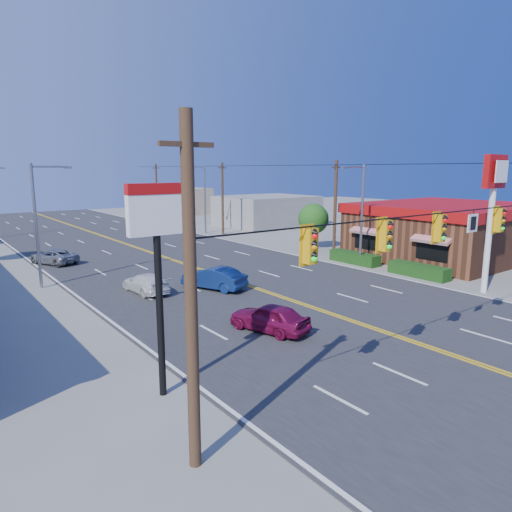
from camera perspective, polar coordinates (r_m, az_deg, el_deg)
ground at (r=21.11m, az=22.69°, el=-11.29°), size 160.00×160.00×0.00m
road at (r=35.03m, az=-6.66°, el=-1.81°), size 20.00×120.00×0.06m
signal_span at (r=19.77m, az=23.54°, el=1.90°), size 24.32×0.34×9.00m
kfc at (r=43.23m, az=22.68°, el=2.98°), size 16.30×12.40×4.70m
kfc_pylon at (r=31.33m, az=27.48°, el=6.68°), size 2.20×0.36×8.50m
pizza_hut_sign at (r=15.10m, az=-12.25°, el=1.20°), size 1.90×0.30×6.85m
streetlight_se at (r=36.72m, az=12.92°, el=5.65°), size 2.55×0.25×8.00m
streetlight_ne at (r=55.27m, az=-6.58°, el=7.49°), size 2.55×0.25×8.00m
streetlight_sw at (r=32.34m, az=-25.49°, el=4.21°), size 2.55×0.25×8.00m
utility_pole_near at (r=40.44m, az=9.85°, el=5.77°), size 0.28×0.28×8.40m
utility_pole_mid at (r=54.33m, az=-4.21°, el=7.15°), size 0.28×0.28×8.40m
utility_pole_far at (r=70.11m, az=-12.30°, el=7.75°), size 0.28×0.28×8.40m
tree_kfc_rear at (r=44.28m, az=7.18°, el=4.62°), size 2.94×2.94×4.41m
bld_east_mid at (r=63.44m, az=1.32°, el=5.70°), size 12.00×10.00×4.00m
bld_east_far at (r=80.37m, az=-10.24°, el=6.75°), size 10.00×10.00×4.40m
car_magenta at (r=21.80m, az=1.69°, el=-7.82°), size 2.67×4.26×1.35m
car_blue at (r=29.40m, az=-5.29°, el=-2.86°), size 3.04×4.59×1.43m
car_white at (r=29.31m, az=-13.62°, el=-3.41°), size 1.88×4.19×1.19m
car_silver at (r=40.54m, az=-23.98°, el=-0.13°), size 3.60×4.76×1.20m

